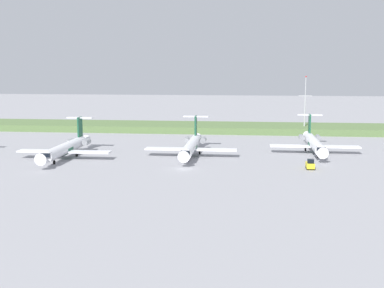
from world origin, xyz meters
The scene contains 7 objects.
ground_plane centered at (0.00, 30.00, 0.00)m, with size 500.00×500.00×0.00m, color #939399.
grass_berm centered at (0.00, 64.87, 1.12)m, with size 320.00×20.00×2.25m, color #597542.
regional_jet_second centered at (-30.31, 9.44, 2.54)m, with size 22.81×31.00×9.00m.
regional_jet_third centered at (-0.19, 16.06, 2.54)m, with size 22.81×31.00×9.00m.
regional_jet_fourth centered at (31.02, 24.10, 2.54)m, with size 22.81×31.00×9.00m.
antenna_mast centered at (32.89, 63.30, 7.98)m, with size 4.40×0.50×19.07m.
baggage_tug centered at (27.45, 2.16, 1.00)m, with size 1.72×3.20×2.30m.
Camera 1 is at (13.48, -106.27, 22.20)m, focal length 46.45 mm.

